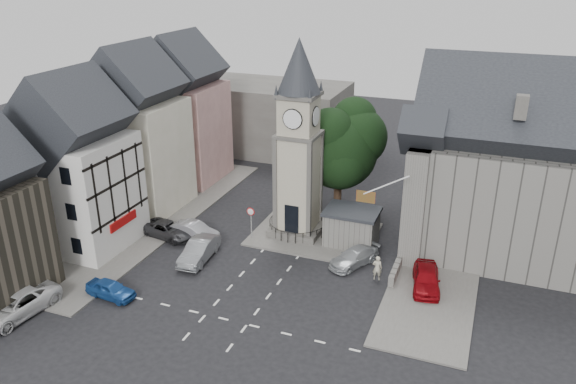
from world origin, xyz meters
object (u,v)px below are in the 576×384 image
at_px(car_west_blue, 111,289).
at_px(pedestrian, 377,268).
at_px(clock_tower, 299,141).
at_px(car_east_red, 426,278).
at_px(stone_shelter, 351,227).

height_order(car_west_blue, pedestrian, pedestrian).
bearing_deg(clock_tower, car_east_red, -23.46).
relative_size(stone_shelter, car_east_red, 0.93).
xyz_separation_m(car_east_red, pedestrian, (-3.50, -0.13, 0.18)).
bearing_deg(car_west_blue, clock_tower, -27.64).
relative_size(clock_tower, pedestrian, 8.44).
xyz_separation_m(clock_tower, stone_shelter, (4.80, -0.49, -6.57)).
distance_m(stone_shelter, car_east_red, 8.11).
xyz_separation_m(clock_tower, car_east_red, (11.50, -4.99, -7.34)).
bearing_deg(car_east_red, car_west_blue, -165.65).
bearing_deg(clock_tower, car_west_blue, -121.58).
distance_m(stone_shelter, car_west_blue, 19.05).
bearing_deg(car_east_red, stone_shelter, 136.34).
bearing_deg(car_west_blue, car_east_red, -61.94).
xyz_separation_m(clock_tower, pedestrian, (8.00, -5.12, -7.16)).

